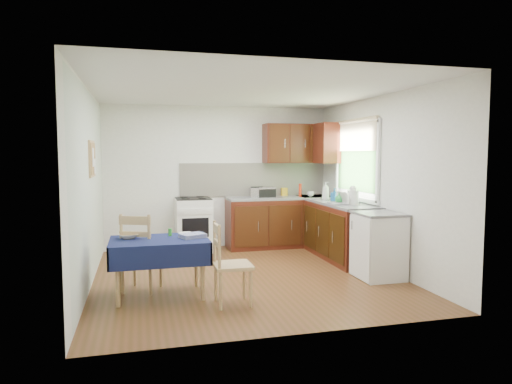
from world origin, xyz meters
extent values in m
plane|color=#533416|center=(0.00, 0.00, 0.00)|extent=(4.20, 4.20, 0.00)
cube|color=silver|center=(0.00, 0.00, 2.50)|extent=(4.00, 4.20, 0.02)
cube|color=white|center=(0.00, 2.10, 1.25)|extent=(4.00, 0.02, 2.50)
cube|color=white|center=(0.00, -2.10, 1.25)|extent=(4.00, 0.02, 2.50)
cube|color=silver|center=(-2.00, 0.00, 1.25)|extent=(0.02, 4.20, 2.50)
cube|color=white|center=(2.00, 0.00, 1.25)|extent=(0.02, 4.20, 2.50)
cube|color=black|center=(1.05, 1.80, 0.43)|extent=(1.90, 0.60, 0.86)
cube|color=black|center=(1.70, 0.65, 0.43)|extent=(0.60, 1.70, 0.86)
cube|color=slate|center=(1.05, 1.80, 0.88)|extent=(1.90, 0.60, 0.04)
cube|color=slate|center=(1.70, 0.65, 0.88)|extent=(0.60, 1.70, 0.04)
cube|color=slate|center=(1.70, 1.80, 0.88)|extent=(0.60, 0.60, 0.04)
cube|color=#F0E3CC|center=(0.65, 2.08, 1.20)|extent=(2.70, 0.02, 0.60)
cube|color=black|center=(1.40, 1.93, 1.85)|extent=(1.20, 0.35, 0.70)
cube|color=black|center=(1.82, 1.50, 1.85)|extent=(0.35, 0.50, 0.70)
cube|color=white|center=(-0.50, 1.80, 0.45)|extent=(0.60, 0.60, 0.90)
cube|color=black|center=(-0.50, 1.80, 0.91)|extent=(0.58, 0.58, 0.02)
cube|color=black|center=(-0.50, 1.50, 0.45)|extent=(0.44, 0.01, 0.32)
cube|color=#2C5523|center=(1.99, 0.70, 1.50)|extent=(0.01, 1.40, 0.85)
cube|color=white|center=(1.97, 0.70, 2.15)|extent=(0.04, 1.48, 0.06)
cube|color=white|center=(1.97, 0.70, 0.95)|extent=(0.04, 1.48, 0.06)
cube|color=beige|center=(1.96, 0.70, 1.93)|extent=(0.02, 1.36, 0.44)
cube|color=white|center=(1.70, -0.55, 0.42)|extent=(0.55, 0.58, 0.85)
cube|color=slate|center=(1.70, -0.55, 0.87)|extent=(0.58, 0.60, 0.03)
cube|color=#A38651|center=(-1.98, 0.30, 1.60)|extent=(0.02, 0.62, 0.47)
cube|color=#986740|center=(-1.96, 0.30, 1.60)|extent=(0.01, 0.56, 0.41)
cube|color=white|center=(-1.95, 0.22, 1.62)|extent=(0.00, 0.18, 0.24)
cube|color=white|center=(-1.95, 0.42, 1.50)|extent=(0.00, 0.15, 0.20)
cube|color=#101E43|center=(-1.18, -0.61, 0.66)|extent=(1.08, 0.72, 0.03)
cube|color=#101E43|center=(-1.18, -0.98, 0.55)|extent=(1.12, 0.02, 0.26)
cube|color=#101E43|center=(-1.18, -0.24, 0.55)|extent=(1.12, 0.02, 0.26)
cube|color=#101E43|center=(-1.73, -0.61, 0.55)|extent=(0.02, 0.76, 0.26)
cube|color=#101E43|center=(-0.62, -0.61, 0.55)|extent=(0.02, 0.76, 0.26)
cylinder|color=#A38651|center=(-1.64, -0.89, 0.32)|extent=(0.05, 0.05, 0.65)
cylinder|color=#A38651|center=(-0.71, -0.89, 0.32)|extent=(0.05, 0.05, 0.65)
cylinder|color=#A38651|center=(-1.64, -0.33, 0.32)|extent=(0.05, 0.05, 0.65)
cylinder|color=#A38651|center=(-0.71, -0.33, 0.32)|extent=(0.05, 0.05, 0.65)
cube|color=#A38651|center=(-1.38, -0.34, 0.45)|extent=(0.56, 0.56, 0.04)
cube|color=#A38651|center=(-1.45, -0.50, 0.81)|extent=(0.36, 0.18, 0.30)
cylinder|color=#A38651|center=(-1.15, -0.25, 0.23)|extent=(0.04, 0.04, 0.45)
cylinder|color=#A38651|center=(-1.47, -0.11, 0.23)|extent=(0.04, 0.04, 0.45)
cylinder|color=#A38651|center=(-1.28, -0.56, 0.23)|extent=(0.04, 0.04, 0.45)
cylinder|color=#A38651|center=(-1.60, -0.43, 0.23)|extent=(0.04, 0.04, 0.45)
cube|color=#A38651|center=(-0.41, -1.11, 0.44)|extent=(0.41, 0.41, 0.04)
cube|color=#A38651|center=(-0.58, -1.11, 0.77)|extent=(0.03, 0.37, 0.29)
cylinder|color=#A38651|center=(-0.25, -1.28, 0.22)|extent=(0.03, 0.03, 0.44)
cylinder|color=#A38651|center=(-0.24, -0.95, 0.22)|extent=(0.03, 0.03, 0.44)
cylinder|color=#A38651|center=(-0.57, -1.27, 0.22)|extent=(0.03, 0.03, 0.44)
cylinder|color=#A38651|center=(-0.57, -0.95, 0.22)|extent=(0.03, 0.03, 0.44)
cube|color=silver|center=(0.61, 1.76, 0.99)|extent=(0.25, 0.15, 0.17)
cube|color=black|center=(0.61, 1.76, 1.08)|extent=(0.21, 0.02, 0.02)
cube|color=black|center=(0.79, 1.81, 0.97)|extent=(0.31, 0.27, 0.14)
cube|color=silver|center=(0.79, 1.81, 1.06)|extent=(0.31, 0.27, 0.03)
cylinder|color=red|center=(1.41, 1.73, 1.02)|extent=(0.05, 0.05, 0.23)
cube|color=gold|center=(1.19, 1.98, 0.97)|extent=(0.13, 0.11, 0.14)
cube|color=gray|center=(1.62, 0.42, 0.91)|extent=(0.41, 0.31, 0.02)
cylinder|color=white|center=(1.62, 0.42, 1.00)|extent=(0.05, 0.20, 0.19)
cylinder|color=white|center=(1.73, 0.29, 1.01)|extent=(0.17, 0.17, 0.21)
sphere|color=white|center=(1.73, 0.29, 1.14)|extent=(0.11, 0.11, 0.11)
imported|color=silver|center=(1.58, 1.67, 0.95)|extent=(0.12, 0.12, 0.09)
imported|color=white|center=(1.60, 1.04, 1.05)|extent=(0.16, 0.16, 0.30)
imported|color=#1B5B9E|center=(1.69, 0.86, 1.00)|extent=(0.13, 0.13, 0.21)
imported|color=green|center=(1.61, 0.52, 0.99)|extent=(0.16, 0.16, 0.17)
imported|color=#EEE6C3|center=(-1.52, -0.48, 0.70)|extent=(0.26, 0.26, 0.06)
imported|color=white|center=(-0.91, -0.38, 0.68)|extent=(0.18, 0.22, 0.02)
cylinder|color=green|center=(-1.04, -0.44, 0.72)|extent=(0.04, 0.04, 0.09)
cube|color=navy|center=(-0.79, -0.63, 0.70)|extent=(0.33, 0.30, 0.05)
camera|label=1|loc=(-1.39, -5.95, 1.66)|focal=32.00mm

